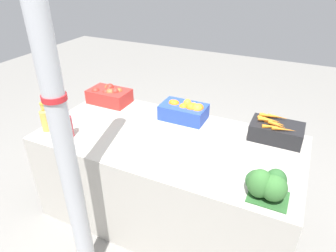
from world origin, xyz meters
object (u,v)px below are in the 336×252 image
Objects in this scene: support_pole at (57,111)px; carrot_crate at (276,131)px; juice_bottle_golden at (45,119)px; orange_crate at (185,110)px; broccoli_pile at (266,184)px; juice_bottle_ruby at (67,125)px; apple_crate at (109,95)px; juice_bottle_cloudy at (57,121)px.

carrot_crate is at bearing 46.88° from support_pole.
orange_crate is at bearing 35.06° from juice_bottle_golden.
carrot_crate is at bearing 93.44° from broccoli_pile.
carrot_crate is 1.74m from juice_bottle_golden.
orange_crate is 1.47× the size of broccoli_pile.
support_pole is at bearing -47.01° from juice_bottle_ruby.
broccoli_pile reaches higher than apple_crate.
support_pole is at bearing -34.91° from juice_bottle_golden.
broccoli_pile is 1.66m from juice_bottle_golden.
juice_bottle_ruby reaches higher than carrot_crate.
apple_crate is 1.00× the size of carrot_crate.
apple_crate is (-0.48, 1.06, -0.42)m from support_pole.
juice_bottle_cloudy is at bearing 178.87° from broccoli_pile.
juice_bottle_cloudy is (-0.78, -0.63, 0.03)m from orange_crate.
orange_crate reaches higher than carrot_crate.
juice_bottle_ruby is at bearing 132.99° from support_pole.
orange_crate reaches higher than apple_crate.
carrot_crate is 1.53× the size of juice_bottle_ruby.
juice_bottle_golden is 0.12m from juice_bottle_cloudy.
apple_crate is 0.63m from juice_bottle_cloudy.
apple_crate is 1.39× the size of juice_bottle_cloudy.
juice_bottle_golden is at bearing 180.00° from juice_bottle_ruby.
orange_crate is 1.01m from broccoli_pile.
juice_bottle_ruby is at bearing 0.00° from juice_bottle_golden.
support_pole reaches higher than orange_crate.
juice_bottle_ruby reaches higher than juice_bottle_golden.
orange_crate is (0.27, 1.07, -0.42)m from support_pole.
orange_crate is at bearing 0.08° from apple_crate.
carrot_crate is 1.39× the size of juice_bottle_cloudy.
juice_bottle_cloudy is (-1.54, 0.03, 0.02)m from broccoli_pile.
carrot_crate is (1.00, 1.07, -0.43)m from support_pole.
juice_bottle_ruby is (-1.44, 0.03, 0.01)m from broccoli_pile.
juice_bottle_golden is (-0.15, -0.63, 0.02)m from apple_crate.
juice_bottle_ruby is (-0.68, -0.63, 0.02)m from orange_crate.
orange_crate is 1.53× the size of juice_bottle_ruby.
juice_bottle_golden reaches higher than orange_crate.
carrot_crate is 1.63m from juice_bottle_cloudy.
support_pole is 10.79× the size of juice_bottle_golden.
juice_bottle_cloudy is at bearing 180.00° from juice_bottle_ruby.
broccoli_pile is at bearing -1.13° from juice_bottle_cloudy.
juice_bottle_ruby is (0.07, -0.63, 0.02)m from apple_crate.
support_pole is at bearing -104.43° from orange_crate.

